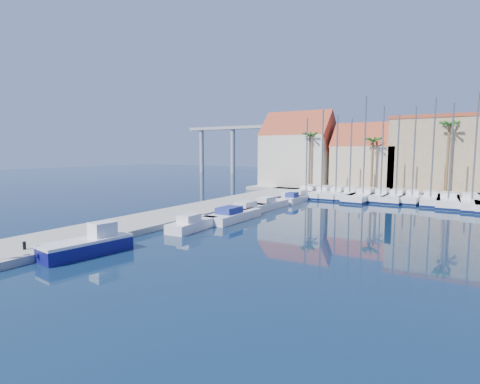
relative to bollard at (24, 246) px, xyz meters
The scene contains 30 objects.
ground 8.83m from the bollard, 29.08° to the left, with size 260.00×260.00×0.00m, color black.
quay_west 17.83m from the bollard, 94.23° to the left, with size 6.00×77.00×0.50m, color gray.
shore_north 55.19m from the bollard, 71.31° to the left, with size 54.00×16.00×0.50m, color gray.
bollard is the anchor object (origin of this frame).
fishing_boat 3.92m from the bollard, 40.05° to the left, with size 2.72×5.95×2.01m.
motorboat_west_0 12.75m from the bollard, 72.00° to the left, with size 2.03×5.63×1.40m.
motorboat_west_1 18.25m from the bollard, 75.61° to the left, with size 2.34×7.27×1.40m.
motorboat_west_2 22.26m from the bollard, 79.98° to the left, with size 2.24×6.73×1.40m.
motorboat_west_3 26.79m from the bollard, 81.32° to the left, with size 2.40×6.30×1.40m.
motorboat_west_4 32.86m from the bollard, 81.88° to the left, with size 1.84×5.35×1.40m.
motorboat_west_5 36.44m from the bollard, 83.12° to the left, with size 2.52×6.59×1.40m.
motorboat_west_6 41.84m from the bollard, 84.11° to the left, with size 1.94×5.47×1.40m.
sailboat_0 40.45m from the bollard, 84.67° to the left, with size 3.80×11.50×11.54m.
sailboat_1 40.96m from the bollard, 81.62° to the left, with size 3.01×9.06×12.63m.
sailboat_2 41.27m from the bollard, 78.67° to the left, with size 2.87×8.87×11.78m.
sailboat_3 41.79m from the bollard, 76.16° to the left, with size 2.80×8.93×11.23m.
sailboat_4 41.81m from the bollard, 73.22° to the left, with size 3.82×11.17×14.06m.
sailboat_5 43.18m from the bollard, 70.87° to the left, with size 2.25×8.36×12.69m.
sailboat_6 43.93m from the bollard, 68.48° to the left, with size 2.87×9.09×11.50m.
sailboat_7 44.99m from the bollard, 66.35° to the left, with size 2.65×8.54×12.49m.
sailboat_8 45.17m from the bollard, 63.39° to the left, with size 2.70×8.67×13.33m.
sailboat_9 45.71m from the bollard, 60.90° to the left, with size 2.88×9.92×12.50m.
sailboat_10 46.95m from the bollard, 58.30° to the left, with size 3.86×11.51×13.50m.
building_0 51.65m from the bollard, 92.58° to the left, with size 12.30×9.00×13.50m.
building_1 52.38m from the bollard, 79.30° to the left, with size 10.30×8.00×11.00m.
building_2 56.49m from the bollard, 68.41° to the left, with size 14.20×10.20×11.50m.
palm_0 47.05m from the bollard, 87.91° to the left, with size 2.60×2.60×10.15m.
palm_1 48.29m from the bollard, 75.83° to the left, with size 2.60×2.60×9.15m.
palm_2 51.94m from the bollard, 64.89° to the left, with size 2.60×2.60×11.15m.
viaduct 92.30m from the bollard, 109.99° to the left, with size 48.00×2.20×14.45m.
Camera 1 is at (16.00, -17.15, 6.69)m, focal length 28.00 mm.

